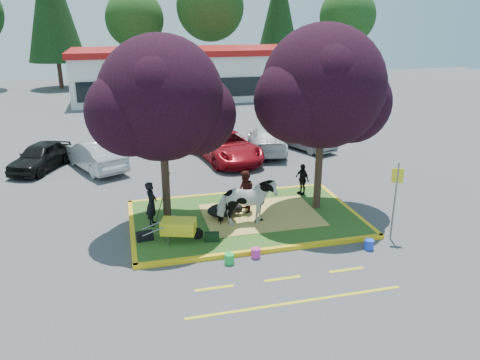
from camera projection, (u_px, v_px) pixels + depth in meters
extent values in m
plane|color=#424244|center=(245.00, 220.00, 17.27)|extent=(90.00, 90.00, 0.00)
cube|color=#274D18|center=(245.00, 218.00, 17.24)|extent=(8.00, 5.00, 0.15)
cube|color=yellow|center=(266.00, 250.00, 14.88)|extent=(8.30, 0.16, 0.15)
cube|color=yellow|center=(229.00, 194.00, 19.60)|extent=(8.30, 0.16, 0.15)
cube|color=yellow|center=(132.00, 230.00, 16.29)|extent=(0.16, 5.30, 0.15)
cube|color=yellow|center=(346.00, 208.00, 18.19)|extent=(0.16, 5.30, 0.15)
cube|color=#CFBE55|center=(261.00, 215.00, 17.35)|extent=(4.20, 3.00, 0.01)
cylinder|color=black|center=(165.00, 174.00, 16.35)|extent=(0.28, 0.28, 3.53)
sphere|color=black|center=(161.00, 98.00, 15.47)|extent=(4.20, 4.20, 4.20)
sphere|color=black|center=(195.00, 114.00, 16.13)|extent=(2.86, 2.86, 2.86)
sphere|color=black|center=(130.00, 113.00, 15.07)|extent=(2.86, 2.86, 2.86)
cylinder|color=black|center=(319.00, 161.00, 17.46)|extent=(0.28, 0.28, 3.70)
sphere|color=black|center=(323.00, 87.00, 16.54)|extent=(4.40, 4.40, 4.40)
sphere|color=black|center=(350.00, 103.00, 17.22)|extent=(2.99, 2.99, 2.99)
sphere|color=black|center=(297.00, 100.00, 16.14)|extent=(2.99, 2.99, 2.99)
cube|color=yellow|center=(214.00, 288.00, 12.96)|extent=(1.10, 0.12, 0.01)
cube|color=yellow|center=(283.00, 279.00, 13.42)|extent=(1.10, 0.12, 0.01)
cube|color=yellow|center=(346.00, 270.00, 13.89)|extent=(1.10, 0.12, 0.01)
cube|color=yellow|center=(298.00, 302.00, 12.33)|extent=(6.00, 0.10, 0.01)
cube|color=silver|center=(188.00, 75.00, 42.67)|extent=(20.00, 8.00, 4.00)
cube|color=maroon|center=(187.00, 51.00, 41.95)|extent=(20.40, 8.40, 0.50)
cube|color=black|center=(195.00, 88.00, 39.16)|extent=(19.00, 0.10, 1.60)
cylinder|color=black|center=(60.00, 69.00, 48.12)|extent=(0.44, 0.44, 3.92)
cylinder|color=black|center=(138.00, 70.00, 51.49)|extent=(0.44, 0.44, 3.08)
sphere|color=#143811|center=(135.00, 19.00, 49.74)|extent=(6.16, 6.16, 6.16)
cylinder|color=black|center=(211.00, 66.00, 52.34)|extent=(0.44, 0.44, 3.64)
sphere|color=#143811|center=(210.00, 7.00, 50.27)|extent=(7.28, 7.28, 7.28)
cylinder|color=black|center=(278.00, 65.00, 54.68)|extent=(0.44, 0.44, 3.50)
cone|color=black|center=(279.00, 10.00, 52.69)|extent=(5.00, 5.00, 10.62)
cylinder|color=black|center=(344.00, 65.00, 55.67)|extent=(0.44, 0.44, 3.22)
sphere|color=#143811|center=(348.00, 16.00, 53.84)|extent=(6.44, 6.44, 6.44)
imported|color=white|center=(246.00, 203.00, 16.24)|extent=(2.05, 0.99, 1.71)
ellipsoid|color=black|center=(223.00, 210.00, 17.15)|extent=(1.25, 0.84, 0.50)
imported|color=black|center=(152.00, 204.00, 16.29)|extent=(0.52, 0.66, 1.59)
imported|color=#421613|center=(245.00, 192.00, 17.36)|extent=(0.63, 0.80, 1.61)
imported|color=black|center=(302.00, 179.00, 19.21)|extent=(0.55, 0.82, 1.30)
cylinder|color=black|center=(197.00, 234.00, 15.42)|extent=(0.40, 0.20, 0.40)
cylinder|color=slate|center=(168.00, 242.00, 14.99)|extent=(0.04, 0.04, 0.29)
cylinder|color=slate|center=(167.00, 235.00, 15.43)|extent=(0.04, 0.04, 0.29)
cube|color=yellow|center=(179.00, 226.00, 15.17)|extent=(1.25, 0.97, 0.44)
cylinder|color=slate|center=(153.00, 232.00, 14.75)|extent=(0.69, 0.26, 0.36)
cylinder|color=slate|center=(152.00, 225.00, 15.19)|extent=(0.69, 0.26, 0.36)
cube|color=black|center=(145.00, 236.00, 15.38)|extent=(0.57, 0.35, 0.27)
cube|color=black|center=(212.00, 237.00, 15.35)|extent=(0.53, 0.39, 0.26)
cylinder|color=slate|center=(395.00, 202.00, 15.36)|extent=(0.06, 0.06, 2.70)
cube|color=yellow|center=(398.00, 176.00, 15.06)|extent=(0.36, 0.18, 0.49)
cylinder|color=green|center=(229.00, 259.00, 14.19)|extent=(0.36, 0.36, 0.32)
cylinder|color=#D930A2|center=(256.00, 253.00, 14.56)|extent=(0.36, 0.36, 0.31)
cylinder|color=blue|center=(369.00, 245.00, 15.07)|extent=(0.39, 0.39, 0.33)
imported|color=black|center=(41.00, 156.00, 22.77)|extent=(3.09, 4.25, 1.34)
imported|color=#ACAFB4|center=(95.00, 155.00, 22.83)|extent=(3.26, 4.69, 1.46)
imported|color=maroon|center=(226.00, 146.00, 24.30)|extent=(3.36, 5.75, 1.50)
imported|color=silver|center=(267.00, 140.00, 25.77)|extent=(2.86, 5.05, 1.38)
imported|color=#54575B|center=(305.00, 138.00, 26.28)|extent=(2.63, 4.02, 1.25)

